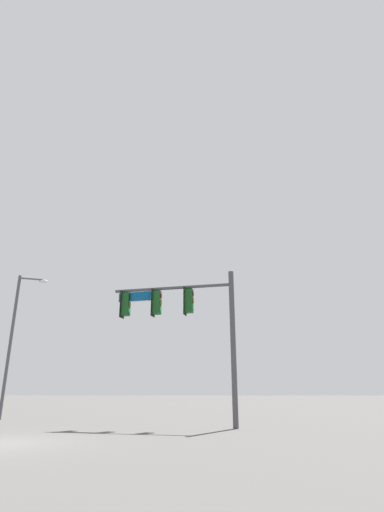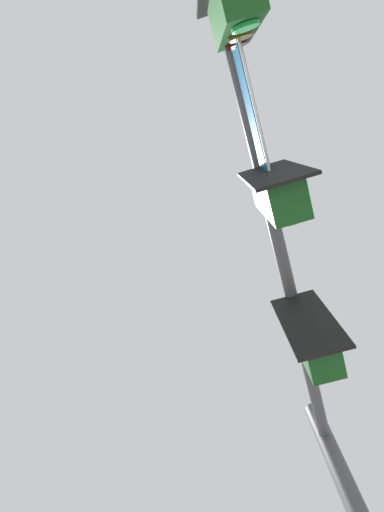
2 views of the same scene
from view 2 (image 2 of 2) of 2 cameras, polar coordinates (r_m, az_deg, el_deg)
signal_pole_near at (r=3.77m, az=18.55°, el=-12.48°), size 5.75×1.24×6.69m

